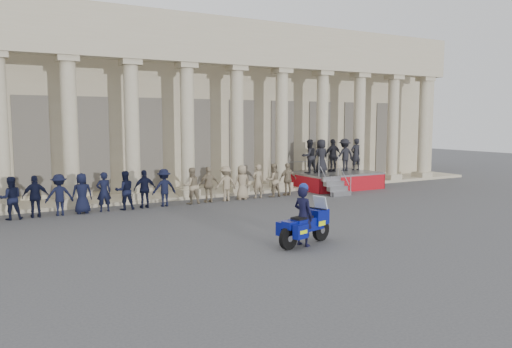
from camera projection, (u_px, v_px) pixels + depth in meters
The scene contains 6 objects.
ground at pixel (243, 235), 16.01m from camera, with size 90.00×90.00×0.00m, color #3F3F41.
building at pixel (121, 105), 28.30m from camera, with size 40.00×12.50×9.00m.
officer_rank at pixel (99, 192), 19.94m from camera, with size 18.93×0.61×1.60m.
reviewing_stand at pixel (333, 161), 26.92m from camera, with size 4.34×4.14×2.66m.
motorcycle at pixel (306, 225), 14.67m from camera, with size 2.12×1.13×1.39m.
rider at pixel (303, 215), 14.55m from camera, with size 0.58×0.73×1.85m.
Camera 1 is at (-7.36, -13.89, 3.66)m, focal length 35.00 mm.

